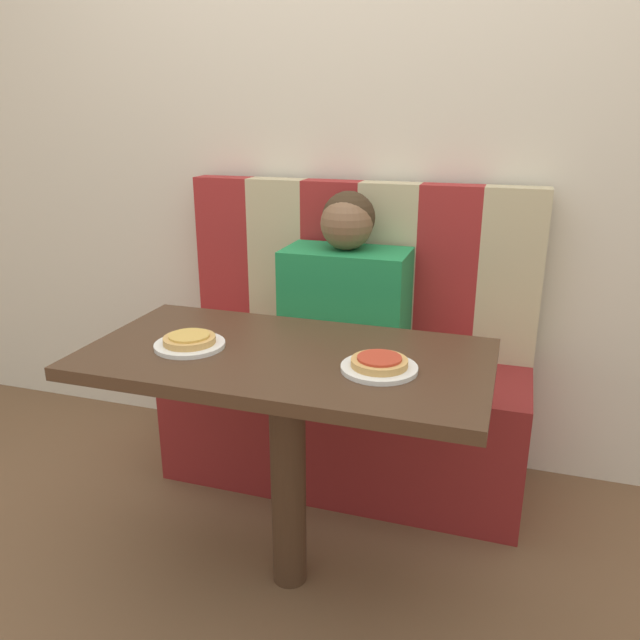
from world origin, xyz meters
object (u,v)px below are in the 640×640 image
(plate_right, at_px, (379,368))
(pizza_left, at_px, (189,339))
(person, at_px, (346,288))
(pizza_right, at_px, (379,362))
(plate_left, at_px, (190,345))

(plate_right, xyz_separation_m, pizza_left, (-0.52, 0.00, 0.02))
(person, distance_m, pizza_right, 0.68)
(plate_left, relative_size, pizza_right, 1.36)
(person, xyz_separation_m, plate_left, (-0.26, -0.63, -0.01))
(pizza_left, bearing_deg, plate_left, -90.00)
(plate_left, bearing_deg, person, 67.56)
(plate_left, height_order, plate_right, same)
(plate_left, xyz_separation_m, pizza_left, (0.00, 0.00, 0.02))
(plate_left, bearing_deg, plate_right, 0.00)
(plate_left, bearing_deg, pizza_left, 90.00)
(plate_left, xyz_separation_m, plate_right, (0.52, 0.00, 0.00))
(pizza_right, bearing_deg, plate_left, -180.00)
(person, bearing_deg, pizza_right, -67.56)
(person, height_order, pizza_left, person)
(plate_right, distance_m, pizza_right, 0.02)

